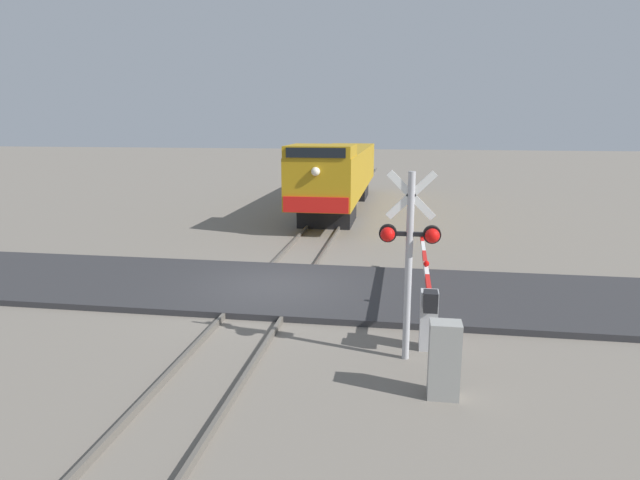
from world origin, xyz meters
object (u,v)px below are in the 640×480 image
object	(u,v)px
crossing_signal	(409,246)
utility_cabinet	(444,360)
crossing_gate	(427,296)
locomotive	(339,173)

from	to	relation	value
crossing_signal	utility_cabinet	world-z (taller)	crossing_signal
crossing_signal	utility_cabinet	bearing A→B (deg)	-66.15
utility_cabinet	crossing_gate	bearing A→B (deg)	93.54
crossing_gate	crossing_signal	bearing A→B (deg)	-107.28
utility_cabinet	locomotive	bearing A→B (deg)	102.04
crossing_gate	utility_cabinet	distance (m)	2.94
crossing_gate	utility_cabinet	xyz separation A→B (m)	(0.18, -2.93, -0.19)
crossing_gate	utility_cabinet	world-z (taller)	crossing_gate
crossing_signal	utility_cabinet	distance (m)	2.28
locomotive	crossing_signal	bearing A→B (deg)	-78.94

